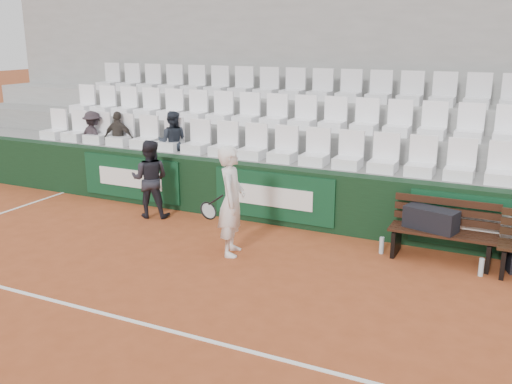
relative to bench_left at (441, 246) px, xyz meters
name	(u,v)px	position (x,y,z in m)	size (l,w,h in m)	color
ground	(152,326)	(-2.65, -3.44, -0.23)	(80.00, 80.00, 0.00)	#9E4723
court_baseline	(152,326)	(-2.65, -3.44, -0.22)	(18.00, 0.06, 0.01)	white
back_barrier	(291,197)	(-2.58, 0.55, 0.28)	(18.00, 0.34, 1.00)	black
grandstand_tier_front	(301,188)	(-2.65, 1.19, 0.28)	(18.00, 0.95, 1.00)	gray
grandstand_tier_mid	(319,165)	(-2.65, 2.14, 0.50)	(18.00, 0.95, 1.45)	gray
grandstand_tier_back	(335,146)	(-2.65, 3.09, 0.72)	(18.00, 0.95, 1.90)	#999996
grandstand_rear_wall	(346,83)	(-2.65, 3.71, 1.98)	(18.00, 0.30, 4.40)	gray
seat_row_front	(298,145)	(-2.65, 1.01, 1.09)	(11.90, 0.44, 0.63)	white
seat_row_mid	(317,113)	(-2.65, 1.96, 1.54)	(11.90, 0.44, 0.63)	white
seat_row_back	(334,85)	(-2.65, 2.91, 1.99)	(11.90, 0.44, 0.63)	silver
bench_left	(441,246)	(0.00, 0.00, 0.00)	(1.50, 0.56, 0.45)	black
sports_bag_left	(431,219)	(-0.18, 0.01, 0.39)	(0.75, 0.32, 0.32)	black
water_bottle_near	(382,245)	(-0.84, -0.09, -0.10)	(0.07, 0.07, 0.26)	#B1C1C8
water_bottle_far	(481,267)	(0.58, -0.33, -0.10)	(0.07, 0.07, 0.25)	silver
tennis_player	(231,201)	(-2.88, -1.07, 0.60)	(0.78, 0.69, 1.65)	white
ball_kid	(150,179)	(-5.04, -0.10, 0.48)	(0.68, 0.53, 1.40)	black
spectator_a	(92,116)	(-7.30, 1.06, 1.32)	(0.71, 0.41, 1.10)	#292126
spectator_b	(117,117)	(-6.63, 1.06, 1.34)	(0.66, 0.28, 1.13)	#342F2A
spectator_c	(172,119)	(-5.31, 1.06, 1.38)	(0.59, 0.46, 1.21)	#1F252F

